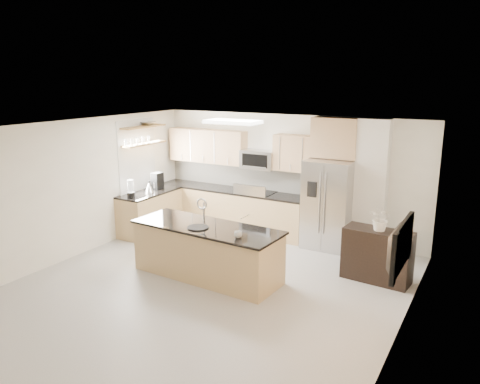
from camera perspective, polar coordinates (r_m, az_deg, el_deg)
The scene contains 27 objects.
floor at distance 7.77m, azimuth -4.27°, elevation -11.72°, with size 6.50×6.50×0.00m, color #A9A6A1.
ceiling at distance 7.06m, azimuth -4.65°, elevation 7.70°, with size 6.00×6.50×0.02m, color white.
wall_back at distance 10.09m, azimuth 5.84°, elevation 2.01°, with size 6.00×0.02×2.60m, color white.
wall_front at distance 5.12m, azimuth -25.49°, elevation -11.14°, with size 6.00×0.02×2.60m, color white.
wall_left at distance 9.27m, azimuth -20.06°, elevation 0.20°, with size 0.02×6.50×2.60m, color white.
wall_right at distance 6.24m, azimuth 19.28°, elevation -6.13°, with size 0.02×6.50×2.60m, color white.
back_counter at distance 10.55m, azimuth -1.07°, elevation -2.02°, with size 3.55×0.66×1.44m.
left_counter at distance 10.52m, azimuth -10.92°, elevation -2.39°, with size 0.66×1.50×0.92m.
range at distance 10.25m, azimuth 1.92°, elevation -2.50°, with size 0.76×0.64×1.14m.
upper_cabinets at distance 10.44m, azimuth -1.04°, elevation 5.40°, with size 3.50×0.33×0.75m.
microwave at distance 10.10m, azimuth 2.29°, elevation 3.99°, with size 0.76×0.40×0.40m.
refrigerator at distance 9.48m, azimuth 10.74°, elevation -1.47°, with size 0.92×0.78×1.78m.
partition_column at distance 9.39m, azimuth 15.69°, elevation 0.68°, with size 0.60×0.30×2.60m, color silver.
window at distance 10.46m, azimuth -12.48°, elevation 4.12°, with size 0.04×1.15×1.65m.
shelf_lower at distance 10.40m, azimuth -11.67°, elevation 5.79°, with size 0.30×1.20×0.04m, color olive.
shelf_upper at distance 10.36m, azimuth -11.77°, elevation 7.81°, with size 0.30×1.20×0.04m, color olive.
ceiling_fixture at distance 8.63m, azimuth -0.88°, elevation 8.56°, with size 1.00×0.50×0.06m, color white.
island at distance 8.08m, azimuth -4.03°, elevation -7.19°, with size 2.68×1.10×1.33m.
credenza at distance 8.23m, azimuth 16.38°, elevation -7.42°, with size 1.11×0.47×0.89m, color black.
cup at distance 7.33m, azimuth -0.23°, elevation -5.20°, with size 0.13×0.13×0.10m, color silver.
platter at distance 7.83m, azimuth -5.16°, elevation -4.33°, with size 0.36×0.36×0.02m, color black.
blender at distance 9.95m, azimuth -13.19°, elevation 0.27°, with size 0.16×0.16×0.37m.
kettle at distance 10.31m, azimuth -11.02°, elevation 0.57°, with size 0.21×0.21×0.26m.
coffee_maker at distance 10.61m, azimuth -10.08°, elevation 1.31°, with size 0.21×0.25×0.37m.
bowl at distance 10.48m, azimuth -11.19°, elevation 8.28°, with size 0.42×0.42×0.10m, color #AEAFB1.
flower_vase at distance 7.96m, azimuth 16.91°, elevation -2.44°, with size 0.56×0.48×0.62m, color silver.
television at distance 6.05m, azimuth 18.13°, elevation -6.15°, with size 1.08×0.14×0.62m, color black.
Camera 1 is at (3.93, -5.82, 3.33)m, focal length 35.00 mm.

